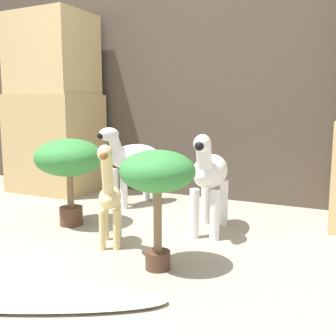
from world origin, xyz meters
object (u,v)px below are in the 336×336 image
at_px(zebra_left, 132,159).
at_px(surfboard, 7,297).
at_px(potted_palm_back, 157,176).
at_px(potted_palm_front, 69,161).
at_px(zebra_right, 209,174).
at_px(giraffe_figurine, 109,193).

relative_size(zebra_left, surfboard, 0.49).
distance_m(zebra_left, potted_palm_back, 1.23).
relative_size(potted_palm_front, surfboard, 0.45).
height_order(potted_palm_front, potted_palm_back, potted_palm_back).
relative_size(zebra_right, potted_palm_front, 1.09).
xyz_separation_m(giraffe_figurine, potted_palm_back, (0.36, -0.14, 0.13)).
xyz_separation_m(zebra_right, surfboard, (-0.38, -1.13, -0.33)).
xyz_separation_m(zebra_right, potted_palm_front, (-0.82, -0.24, 0.06)).
bearing_deg(zebra_left, giraffe_figurine, -65.79).
xyz_separation_m(giraffe_figurine, potted_palm_front, (-0.45, 0.22, 0.11)).
distance_m(zebra_left, surfboard, 1.59).
bearing_deg(zebra_right, potted_palm_back, -91.53).
bearing_deg(giraffe_figurine, potted_palm_back, -21.17).
distance_m(zebra_left, potted_palm_front, 0.63).
xyz_separation_m(zebra_right, zebra_left, (-0.76, 0.38, 0.00)).
bearing_deg(zebra_right, potted_palm_front, -163.54).
bearing_deg(surfboard, potted_palm_back, 54.89).
relative_size(zebra_right, giraffe_figurine, 1.07).
height_order(giraffe_figurine, surfboard, giraffe_figurine).
bearing_deg(surfboard, giraffe_figurine, 89.22).
relative_size(zebra_right, surfboard, 0.49).
bearing_deg(potted_palm_front, potted_palm_back, -24.14).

